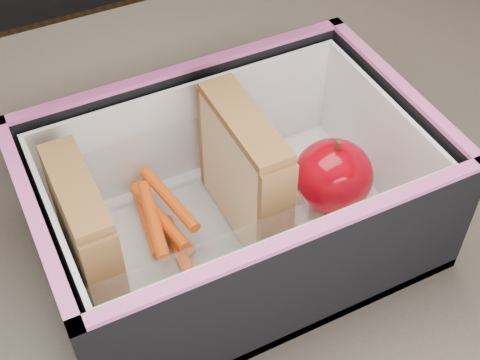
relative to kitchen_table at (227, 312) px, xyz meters
The scene contains 8 objects.
kitchen_table is the anchor object (origin of this frame).
lunch_bag 0.16m from the kitchen_table, 45.00° to the left, with size 0.31×0.33×0.27m.
plastic_tub 0.15m from the kitchen_table, 159.23° to the left, with size 0.17×0.12×0.07m, color white, non-canonical shape.
sandwich_left 0.19m from the kitchen_table, behind, with size 0.03×0.09×0.11m.
sandwich_right 0.17m from the kitchen_table, 31.41° to the left, with size 0.03×0.10×0.11m.
carrot_sticks 0.13m from the kitchen_table, 144.30° to the left, with size 0.04×0.13×0.03m.
paper_napkin 0.14m from the kitchen_table, ahead, with size 0.07×0.08×0.01m, color white.
red_apple 0.17m from the kitchen_table, ahead, with size 0.07×0.07×0.07m.
Camera 1 is at (-0.14, -0.31, 1.20)m, focal length 50.00 mm.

